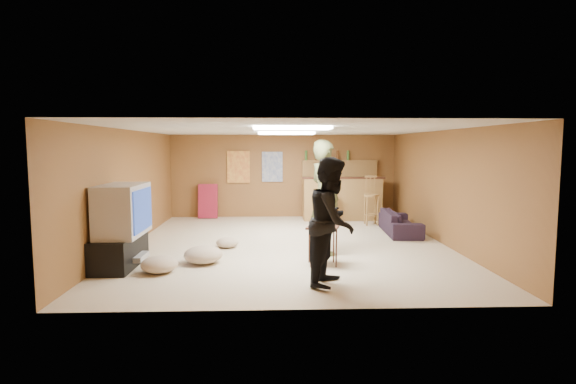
{
  "coord_description": "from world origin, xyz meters",
  "views": [
    {
      "loc": [
        -0.33,
        -8.53,
        1.88
      ],
      "look_at": [
        0.0,
        0.2,
        1.0
      ],
      "focal_mm": 28.0,
      "sensor_mm": 36.0,
      "label": 1
    }
  ],
  "objects_px": {
    "tv_body": "(123,210)",
    "bar_counter": "(342,198)",
    "person_olive": "(324,197)",
    "sofa": "(400,222)",
    "person_black": "(332,221)",
    "tray_table": "(323,246)"
  },
  "relations": [
    {
      "from": "tv_body",
      "to": "person_olive",
      "type": "bearing_deg",
      "value": 12.82
    },
    {
      "from": "bar_counter",
      "to": "sofa",
      "type": "height_order",
      "value": "bar_counter"
    },
    {
      "from": "bar_counter",
      "to": "person_olive",
      "type": "relative_size",
      "value": 1.0
    },
    {
      "from": "person_black",
      "to": "bar_counter",
      "type": "bearing_deg",
      "value": 12.12
    },
    {
      "from": "tv_body",
      "to": "person_black",
      "type": "height_order",
      "value": "person_black"
    },
    {
      "from": "person_olive",
      "to": "person_black",
      "type": "bearing_deg",
      "value": 155.02
    },
    {
      "from": "person_black",
      "to": "tray_table",
      "type": "distance_m",
      "value": 1.14
    },
    {
      "from": "tv_body",
      "to": "person_black",
      "type": "relative_size",
      "value": 0.63
    },
    {
      "from": "tv_body",
      "to": "person_black",
      "type": "xyz_separation_m",
      "value": [
        3.15,
        -1.02,
        -0.03
      ]
    },
    {
      "from": "sofa",
      "to": "tray_table",
      "type": "height_order",
      "value": "tray_table"
    },
    {
      "from": "tv_body",
      "to": "person_black",
      "type": "distance_m",
      "value": 3.31
    },
    {
      "from": "person_olive",
      "to": "sofa",
      "type": "height_order",
      "value": "person_olive"
    },
    {
      "from": "person_olive",
      "to": "sofa",
      "type": "distance_m",
      "value": 2.7
    },
    {
      "from": "tv_body",
      "to": "bar_counter",
      "type": "bearing_deg",
      "value": 47.0
    },
    {
      "from": "person_olive",
      "to": "sofa",
      "type": "xyz_separation_m",
      "value": [
        1.88,
        1.79,
        -0.76
      ]
    },
    {
      "from": "bar_counter",
      "to": "tray_table",
      "type": "height_order",
      "value": "bar_counter"
    },
    {
      "from": "tv_body",
      "to": "sofa",
      "type": "height_order",
      "value": "tv_body"
    },
    {
      "from": "bar_counter",
      "to": "person_olive",
      "type": "xyz_separation_m",
      "value": [
        -0.9,
        -3.71,
        0.45
      ]
    },
    {
      "from": "person_black",
      "to": "person_olive",
      "type": "bearing_deg",
      "value": 19.13
    },
    {
      "from": "sofa",
      "to": "bar_counter",
      "type": "bearing_deg",
      "value": 30.81
    },
    {
      "from": "tv_body",
      "to": "bar_counter",
      "type": "distance_m",
      "value": 6.09
    },
    {
      "from": "person_black",
      "to": "tray_table",
      "type": "bearing_deg",
      "value": 23.27
    }
  ]
}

